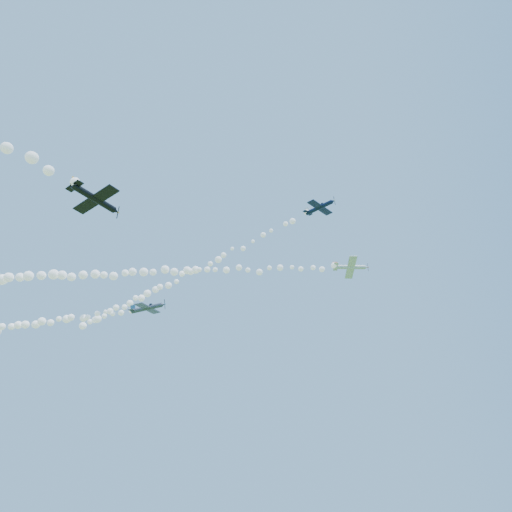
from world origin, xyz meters
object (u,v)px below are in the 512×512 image
(plane_grey, at_px, (148,308))
(plane_navy, at_px, (320,207))
(plane_white, at_px, (351,267))
(plane_black, at_px, (96,199))

(plane_grey, bearing_deg, plane_navy, -18.99)
(plane_white, distance_m, plane_black, 55.19)
(plane_white, distance_m, plane_navy, 21.63)
(plane_white, bearing_deg, plane_grey, 177.82)
(plane_white, relative_size, plane_grey, 0.98)
(plane_white, bearing_deg, plane_navy, -112.27)
(plane_black, bearing_deg, plane_navy, -27.61)
(plane_grey, bearing_deg, plane_white, 10.74)
(plane_grey, relative_size, plane_black, 1.05)
(plane_black, bearing_deg, plane_grey, 39.64)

